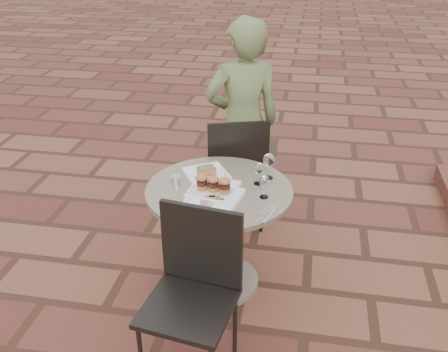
% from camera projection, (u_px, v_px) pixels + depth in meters
% --- Properties ---
extents(ground, '(60.00, 60.00, 0.00)m').
position_uv_depth(ground, '(244.00, 282.00, 3.38)').
color(ground, brown).
rests_on(ground, ground).
extents(cafe_table, '(0.90, 0.90, 0.73)m').
position_uv_depth(cafe_table, '(219.00, 222.00, 3.15)').
color(cafe_table, gray).
rests_on(cafe_table, ground).
extents(chair_far, '(0.55, 0.55, 0.93)m').
position_uv_depth(chair_far, '(236.00, 165.00, 3.72)').
color(chair_far, black).
rests_on(chair_far, ground).
extents(chair_near, '(0.50, 0.50, 0.93)m').
position_uv_depth(chair_near, '(195.00, 280.00, 2.56)').
color(chair_near, black).
rests_on(chair_near, ground).
extents(diner, '(0.69, 0.59, 1.60)m').
position_uv_depth(diner, '(243.00, 124.00, 3.77)').
color(diner, '#576638').
rests_on(diner, ground).
extents(plate_salmon, '(0.34, 0.34, 0.07)m').
position_uv_depth(plate_salmon, '(206.00, 174.00, 3.16)').
color(plate_salmon, white).
rests_on(plate_salmon, cafe_table).
extents(plate_sliders, '(0.31, 0.31, 0.18)m').
position_uv_depth(plate_sliders, '(213.00, 187.00, 2.97)').
color(plate_sliders, white).
rests_on(plate_sliders, cafe_table).
extents(plate_tuna, '(0.33, 0.33, 0.03)m').
position_uv_depth(plate_tuna, '(214.00, 198.00, 2.90)').
color(plate_tuna, white).
rests_on(plate_tuna, cafe_table).
extents(wine_glass_right, '(0.06, 0.06, 0.15)m').
position_uv_depth(wine_glass_right, '(264.00, 182.00, 2.90)').
color(wine_glass_right, white).
rests_on(wine_glass_right, cafe_table).
extents(wine_glass_mid, '(0.06, 0.06, 0.15)m').
position_uv_depth(wine_glass_mid, '(259.00, 169.00, 3.04)').
color(wine_glass_mid, white).
rests_on(wine_glass_mid, cafe_table).
extents(wine_glass_far, '(0.07, 0.07, 0.17)m').
position_uv_depth(wine_glass_far, '(269.00, 161.00, 3.10)').
color(wine_glass_far, white).
rests_on(wine_glass_far, cafe_table).
extents(steel_ramekin, '(0.08, 0.08, 0.05)m').
position_uv_depth(steel_ramekin, '(176.00, 179.00, 3.09)').
color(steel_ramekin, silver).
rests_on(steel_ramekin, cafe_table).
extents(cutlery_set, '(0.17, 0.25, 0.00)m').
position_uv_depth(cutlery_set, '(265.00, 214.00, 2.78)').
color(cutlery_set, silver).
rests_on(cutlery_set, cafe_table).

